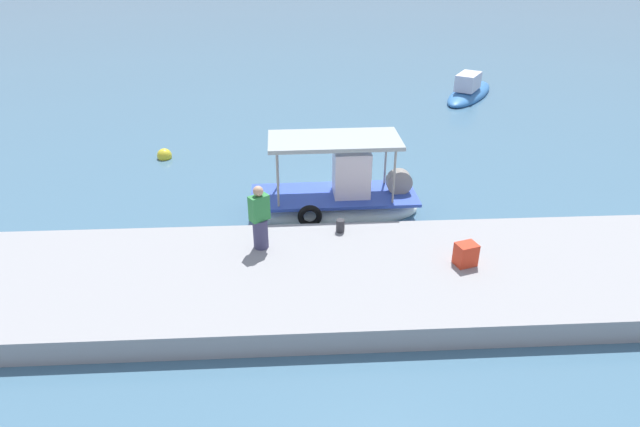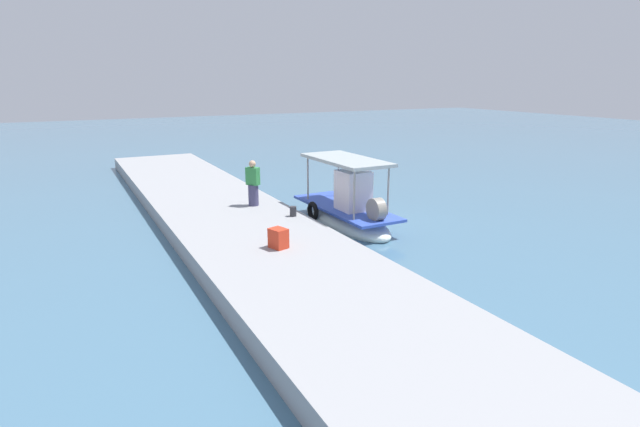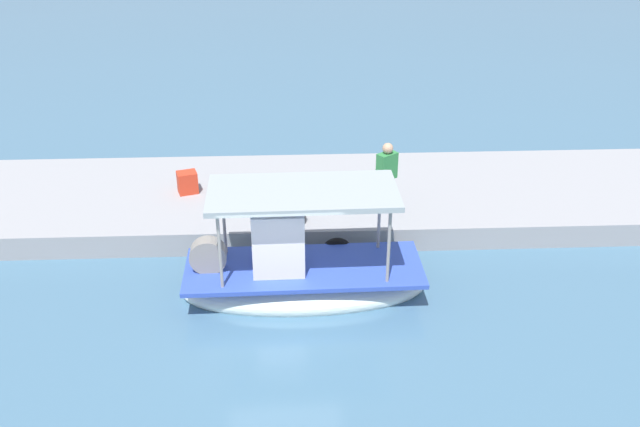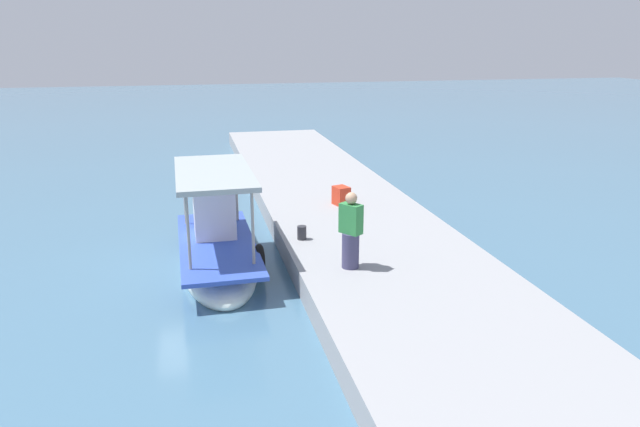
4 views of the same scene
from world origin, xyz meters
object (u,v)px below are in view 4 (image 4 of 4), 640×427
Objects in this scene: cargo_crate at (341,196)px; mooring_bollard at (302,233)px; fisherman_near_bollard at (351,234)px; main_fishing_boat at (217,248)px.

mooring_bollard is at bearing 148.41° from cargo_crate.
cargo_crate is (5.16, -1.13, -0.51)m from fisherman_near_bollard.
main_fishing_boat is 9.28× the size of cargo_crate.
main_fishing_boat is at bearing 87.76° from mooring_bollard.
cargo_crate reaches higher than mooring_bollard.
main_fishing_boat is at bearing 52.12° from fisherman_near_bollard.
fisherman_near_bollard reaches higher than cargo_crate.
fisherman_near_bollard is 5.31m from cargo_crate.
mooring_bollard is (2.17, 0.71, -0.63)m from fisherman_near_bollard.
main_fishing_boat reaches higher than mooring_bollard.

